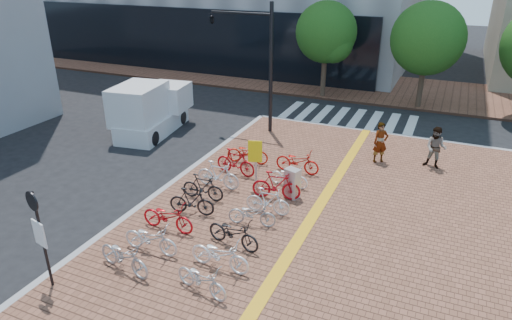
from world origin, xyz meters
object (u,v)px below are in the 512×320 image
at_px(bike_4, 203,187).
at_px(bike_8, 202,279).
at_px(bike_5, 218,175).
at_px(bike_14, 289,176).
at_px(bike_2, 168,217).
at_px(pedestrian_b, 436,148).
at_px(bike_9, 220,254).
at_px(bike_12, 268,201).
at_px(bike_0, 124,256).
at_px(yellow_sign, 256,156).
at_px(bike_1, 151,238).
at_px(bike_15, 297,161).
at_px(bike_3, 192,201).
at_px(bike_13, 276,185).
at_px(box_truck, 151,110).
at_px(bike_11, 252,214).
at_px(bike_10, 233,233).
at_px(pedestrian_a, 380,143).
at_px(bike_7, 248,153).
at_px(bike_6, 235,162).
at_px(notice_sign, 39,228).
at_px(traffic_light_pole, 243,43).

relative_size(bike_4, bike_8, 0.98).
relative_size(bike_5, bike_14, 1.13).
distance_m(bike_2, bike_4, 2.30).
relative_size(bike_4, pedestrian_b, 0.91).
bearing_deg(bike_9, bike_12, -0.09).
xyz_separation_m(bike_0, yellow_sign, (1.35, 6.24, 0.88)).
bearing_deg(bike_1, bike_9, -88.85).
bearing_deg(pedestrian_b, bike_14, -130.05).
distance_m(bike_2, yellow_sign, 4.25).
height_order(bike_9, yellow_sign, yellow_sign).
xyz_separation_m(bike_1, bike_14, (2.34, 5.85, -0.06)).
relative_size(bike_15, yellow_sign, 0.95).
bearing_deg(bike_3, bike_1, 171.44).
height_order(bike_5, yellow_sign, yellow_sign).
bearing_deg(bike_4, pedestrian_b, -52.87).
height_order(bike_13, pedestrian_b, pedestrian_b).
bearing_deg(bike_1, pedestrian_b, -38.16).
relative_size(bike_15, box_truck, 0.39).
bearing_deg(bike_11, bike_2, 109.38).
distance_m(bike_8, bike_10, 2.31).
distance_m(bike_10, pedestrian_b, 10.20).
relative_size(bike_0, bike_14, 1.19).
bearing_deg(bike_1, bike_10, -60.78).
bearing_deg(bike_8, bike_11, 14.35).
xyz_separation_m(bike_5, bike_9, (2.47, -4.52, -0.06)).
xyz_separation_m(pedestrian_a, pedestrian_b, (2.26, 0.32, 0.00)).
xyz_separation_m(bike_0, bike_14, (2.48, 6.93, -0.08)).
relative_size(bike_5, bike_7, 0.98).
relative_size(bike_2, bike_6, 1.03).
distance_m(bike_13, pedestrian_b, 7.43).
height_order(bike_8, pedestrian_b, pedestrian_b).
bearing_deg(bike_13, bike_15, -9.91).
bearing_deg(bike_5, bike_2, 178.97).
distance_m(bike_5, bike_8, 6.17).
height_order(bike_4, notice_sign, notice_sign).
height_order(bike_12, bike_15, bike_15).
height_order(bike_2, box_truck, box_truck).
xyz_separation_m(bike_7, bike_10, (2.25, -5.94, -0.00)).
distance_m(bike_5, bike_14, 2.78).
xyz_separation_m(bike_3, box_truck, (-6.35, 6.56, 0.62)).
relative_size(bike_7, bike_15, 0.98).
bearing_deg(traffic_light_pole, bike_15, -43.45).
xyz_separation_m(bike_0, bike_4, (-0.09, 4.64, -0.00)).
bearing_deg(bike_10, bike_0, 144.10).
bearing_deg(pedestrian_a, bike_14, -159.69).
relative_size(bike_2, pedestrian_a, 1.05).
xyz_separation_m(bike_3, bike_5, (-0.11, 2.17, 0.05)).
distance_m(bike_2, bike_14, 5.26).
distance_m(bike_1, bike_14, 6.30).
relative_size(bike_5, traffic_light_pole, 0.28).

